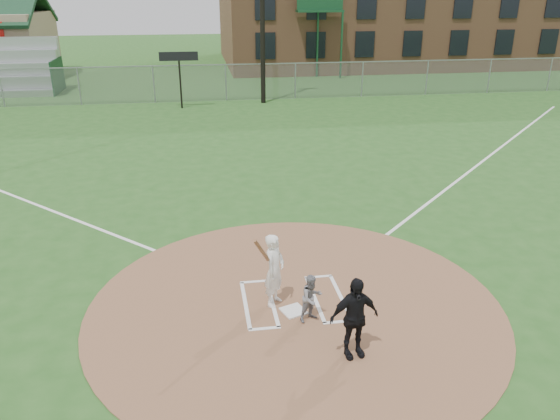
{
  "coord_description": "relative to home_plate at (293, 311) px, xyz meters",
  "views": [
    {
      "loc": [
        -1.77,
        -9.41,
        6.04
      ],
      "look_at": [
        0.0,
        2.0,
        1.3
      ],
      "focal_mm": 35.0,
      "sensor_mm": 36.0,
      "label": 1
    }
  ],
  "objects": [
    {
      "name": "ground",
      "position": [
        0.08,
        0.25,
        -0.03
      ],
      "size": [
        140.0,
        140.0,
        0.0
      ],
      "primitive_type": "plane",
      "color": "#24531C",
      "rests_on": "ground"
    },
    {
      "name": "dirt_circle",
      "position": [
        0.08,
        0.25,
        -0.02
      ],
      "size": [
        8.4,
        8.4,
        0.02
      ],
      "primitive_type": "cylinder",
      "color": "#8E6143",
      "rests_on": "ground"
    },
    {
      "name": "home_plate",
      "position": [
        0.0,
        0.0,
        0.0
      ],
      "size": [
        0.56,
        0.56,
        0.03
      ],
      "primitive_type": "cube",
      "rotation": [
        0.0,
        0.0,
        0.35
      ],
      "color": "white",
      "rests_on": "dirt_circle"
    },
    {
      "name": "foul_line_first",
      "position": [
        9.08,
        9.25,
        -0.03
      ],
      "size": [
        17.04,
        17.04,
        0.01
      ],
      "primitive_type": "cube",
      "rotation": [
        0.0,
        0.0,
        -0.79
      ],
      "color": "white",
      "rests_on": "ground"
    },
    {
      "name": "catcher",
      "position": [
        0.29,
        -0.33,
        0.47
      ],
      "size": [
        0.58,
        0.53,
        0.97
      ],
      "primitive_type": "imported",
      "rotation": [
        0.0,
        0.0,
        0.44
      ],
      "color": "gray",
      "rests_on": "dirt_circle"
    },
    {
      "name": "umpire",
      "position": [
        0.78,
        -1.51,
        0.74
      ],
      "size": [
        0.93,
        0.5,
        1.52
      ],
      "primitive_type": "imported",
      "rotation": [
        0.0,
        0.0,
        0.15
      ],
      "color": "black",
      "rests_on": "dirt_circle"
    },
    {
      "name": "batters_boxes",
      "position": [
        0.08,
        0.4,
        -0.01
      ],
      "size": [
        2.08,
        1.88,
        0.01
      ],
      "color": "white",
      "rests_on": "dirt_circle"
    },
    {
      "name": "batter_at_plate",
      "position": [
        -0.33,
        0.36,
        0.76
      ],
      "size": [
        0.8,
        1.0,
        1.78
      ],
      "color": "white",
      "rests_on": "dirt_circle"
    },
    {
      "name": "outfield_fence",
      "position": [
        0.08,
        22.25,
        0.98
      ],
      "size": [
        56.08,
        0.08,
        2.03
      ],
      "color": "slate",
      "rests_on": "ground"
    },
    {
      "name": "bleachers",
      "position": [
        -12.92,
        26.45,
        1.55
      ],
      "size": [
        6.08,
        3.2,
        3.2
      ],
      "color": "#B7BABF",
      "rests_on": "ground"
    },
    {
      "name": "scoreboard_sign",
      "position": [
        -2.42,
        20.45,
        2.35
      ],
      "size": [
        2.0,
        0.1,
        2.93
      ],
      "color": "black",
      "rests_on": "ground"
    }
  ]
}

